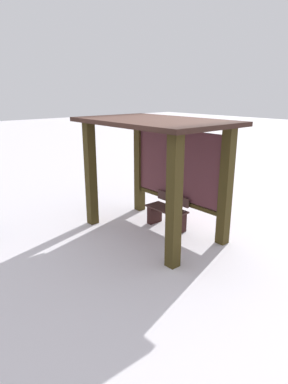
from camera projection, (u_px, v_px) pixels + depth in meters
The scene contains 3 objects.
ground_plane at pixel (153, 232), 6.98m from camera, with size 60.00×60.00×0.00m, color white.
bus_shelter at pixel (160, 152), 6.59m from camera, with size 3.06×1.92×2.35m.
bench_left_inside at pixel (167, 214), 7.14m from camera, with size 0.96×0.41×0.73m.
Camera 1 is at (4.76, -4.32, 2.86)m, focal length 30.83 mm.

